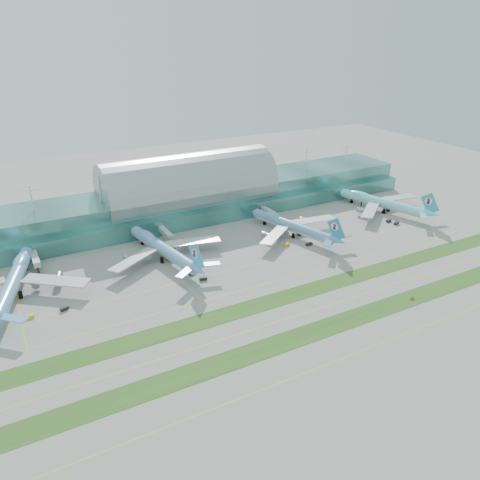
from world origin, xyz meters
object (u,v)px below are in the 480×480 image
airliner_b (162,248)px  airliner_c (291,225)px  airliner_a (13,281)px  airliner_d (381,202)px  taxiway_sign_east (412,298)px  terminal (189,195)px

airliner_b → airliner_c: (83.54, -6.53, -0.32)m
airliner_a → airliner_d: bearing=16.5°
airliner_c → taxiway_sign_east: (6.87, -93.58, -6.00)m
taxiway_sign_east → airliner_a: bearing=145.5°
airliner_c → airliner_d: airliner_d is taller
airliner_a → airliner_b: size_ratio=1.03×
airliner_b → taxiway_sign_east: bearing=-58.0°
airliner_d → taxiway_sign_east: size_ratio=33.52×
airliner_b → airliner_d: airliner_b is taller
airliner_d → terminal: bearing=138.4°
airliner_a → airliner_c: bearing=14.7°
airliner_a → airliner_c: airliner_a is taller
airliner_c → airliner_a: bearing=164.0°
terminal → taxiway_sign_east: (49.13, -157.69, -13.75)m
airliner_b → airliner_d: size_ratio=1.03×
airliner_c → airliner_d: 81.66m
airliner_a → taxiway_sign_east: size_ratio=35.68×
airliner_d → taxiway_sign_east: 124.21m
taxiway_sign_east → airliner_d: bearing=48.6°
airliner_a → airliner_b: airliner_a is taller
airliner_d → airliner_a: bearing=164.2°
airliner_b → airliner_a: bearing=172.0°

